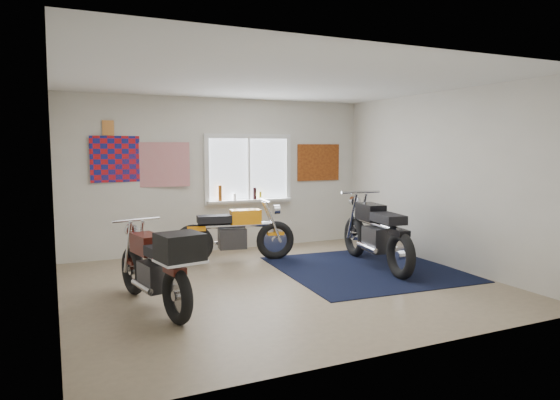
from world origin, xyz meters
name	(u,v)px	position (x,y,z in m)	size (l,w,h in m)	color
ground	(281,284)	(0.00, 0.00, 0.00)	(5.50, 5.50, 0.00)	#9E896B
room_shell	(281,162)	(0.00, 0.00, 1.64)	(5.50, 5.50, 5.50)	white
navy_rug	(366,269)	(1.52, 0.20, 0.01)	(2.50, 2.60, 0.01)	black
window_assembly	(249,173)	(0.50, 2.47, 1.37)	(1.66, 0.17, 1.26)	white
oil_bottles	(237,194)	(0.25, 2.40, 1.01)	(0.83, 0.07, 0.28)	brown
flag_display	(108,128)	(-1.90, 2.48, 2.15)	(1.60, 0.10, 1.17)	red
triumph_poster	(318,162)	(1.95, 2.48, 1.55)	(0.90, 0.03, 0.70)	#A54C14
yellow_triumph	(235,235)	(-0.12, 1.50, 0.44)	(1.98, 0.60, 1.00)	black
black_chrome_bike	(376,235)	(1.75, 0.28, 0.50)	(0.68, 2.21, 1.14)	black
maroon_tourer	(158,267)	(-1.72, -0.45, 0.51)	(0.78, 1.94, 0.98)	black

